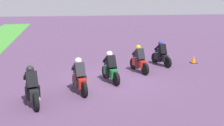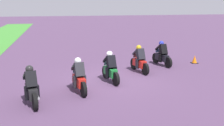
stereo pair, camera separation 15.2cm
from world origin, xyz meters
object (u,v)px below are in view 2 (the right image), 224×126
Objects in this scene: rider_lane_a at (162,55)px; rider_lane_d at (79,78)px; rider_lane_c at (110,69)px; rider_lane_e at (31,88)px; rider_lane_b at (140,61)px; traffic_cone at (195,60)px.

rider_lane_a and rider_lane_d have the same top height.
rider_lane_e is at bearing 112.27° from rider_lane_c.
rider_lane_b is at bearing -63.37° from rider_lane_d.
rider_lane_e is at bearing 113.15° from rider_lane_a.
rider_lane_e is (-1.06, 1.91, 0.00)m from rider_lane_d.
traffic_cone is (1.33, -4.09, -0.39)m from rider_lane_b.
rider_lane_a is 2.19m from rider_lane_b.
rider_lane_a is at bearing -66.46° from rider_lane_b.
rider_lane_e is (-4.99, 7.31, 0.00)m from rider_lane_a.
rider_lane_a is 4.07× the size of traffic_cone.
rider_lane_c is (-1.49, 1.95, 0.00)m from rider_lane_b.
rider_lane_b and rider_lane_d have the same top height.
rider_lane_e is at bearing 108.75° from rider_lane_d.
rider_lane_a is at bearing 92.90° from traffic_cone.
rider_lane_a is at bearing -64.46° from rider_lane_d.
traffic_cone is (4.04, -7.67, -0.39)m from rider_lane_d.
rider_lane_a is 1.00× the size of rider_lane_c.
traffic_cone is at bearing -75.94° from rider_lane_e.
rider_lane_b is 4.32m from traffic_cone.
traffic_cone is (5.10, -9.57, -0.39)m from rider_lane_e.
rider_lane_b and rider_lane_e have the same top height.
rider_lane_e is 4.04× the size of traffic_cone.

